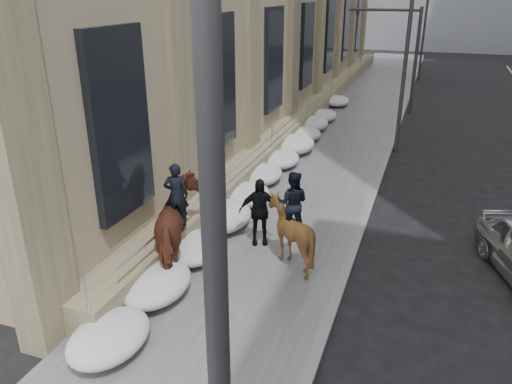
% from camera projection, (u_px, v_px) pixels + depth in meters
% --- Properties ---
extents(ground, '(140.00, 140.00, 0.00)m').
position_uv_depth(ground, '(213.00, 312.00, 11.63)').
color(ground, black).
rests_on(ground, ground).
extents(sidewalk, '(5.00, 80.00, 0.12)m').
position_uv_depth(sidewalk, '(313.00, 171.00, 20.31)').
color(sidewalk, '#4D4D4F').
rests_on(sidewalk, ground).
extents(curb, '(0.24, 80.00, 0.12)m').
position_uv_depth(curb, '(379.00, 179.00, 19.50)').
color(curb, slate).
rests_on(curb, ground).
extents(streetlight_near, '(1.71, 0.24, 8.00)m').
position_uv_depth(streetlight_near, '(199.00, 334.00, 3.80)').
color(streetlight_near, '#2D2D30').
rests_on(streetlight_near, ground).
extents(streetlight_mid, '(1.71, 0.24, 8.00)m').
position_uv_depth(streetlight_mid, '(403.00, 49.00, 21.22)').
color(streetlight_mid, '#2D2D30').
rests_on(streetlight_mid, ground).
extents(streetlight_far, '(1.71, 0.24, 8.00)m').
position_uv_depth(streetlight_far, '(423.00, 20.00, 38.63)').
color(streetlight_far, '#2D2D30').
rests_on(streetlight_far, ground).
extents(traffic_signal, '(4.10, 0.22, 6.00)m').
position_uv_depth(traffic_signal, '(401.00, 43.00, 28.61)').
color(traffic_signal, '#2D2D30').
rests_on(traffic_signal, ground).
extents(snow_bank, '(1.70, 18.10, 0.76)m').
position_uv_depth(snow_bank, '(266.00, 173.00, 18.95)').
color(snow_bank, silver).
rests_on(snow_bank, sidewalk).
extents(mounted_horse_left, '(2.21, 2.97, 2.80)m').
position_uv_depth(mounted_horse_left, '(181.00, 225.00, 12.92)').
color(mounted_horse_left, '#512718').
rests_on(mounted_horse_left, sidewalk).
extents(mounted_horse_right, '(1.66, 1.82, 2.57)m').
position_uv_depth(mounted_horse_right, '(291.00, 227.00, 13.12)').
color(mounted_horse_right, '#442C13').
rests_on(mounted_horse_right, sidewalk).
extents(pedestrian, '(1.26, 0.89, 1.98)m').
position_uv_depth(pedestrian, '(259.00, 211.00, 14.18)').
color(pedestrian, black).
rests_on(pedestrian, sidewalk).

